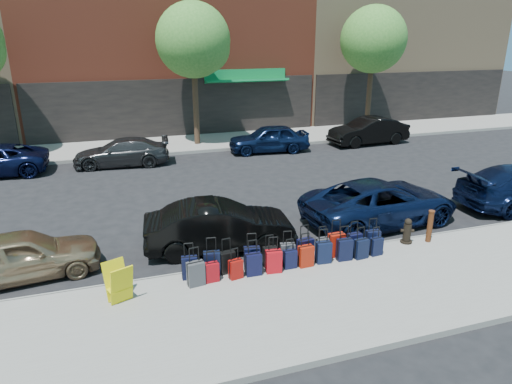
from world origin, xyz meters
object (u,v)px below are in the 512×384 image
object	(u,v)px
car_near_0	(22,255)
display_rack	(119,283)
tree_center	(196,42)
tree_right	(375,41)
suitcase_front_5	(287,254)
bollard	(430,226)
car_far_2	(269,139)
car_near_1	(220,226)
car_near_2	(380,202)
car_far_1	(122,152)
car_far_3	(368,131)
fire_hydrant	(407,232)

from	to	relation	value
car_near_0	display_rack	bearing A→B (deg)	-139.72
tree_center	tree_right	bearing A→B (deg)	0.00
suitcase_front_5	car_near_0	bearing A→B (deg)	177.10
bollard	car_far_2	bearing A→B (deg)	92.98
tree_center	car_near_1	world-z (taller)	tree_center
tree_center	car_near_0	distance (m)	15.31
tree_right	car_near_1	xyz separation A→B (m)	(-12.49, -12.65, -4.72)
suitcase_front_5	bollard	world-z (taller)	bollard
bollard	car_near_0	world-z (taller)	car_near_0
car_near_1	display_rack	bearing A→B (deg)	133.34
tree_center	car_near_2	size ratio (longest dim) A/B	1.41
car_near_2	suitcase_front_5	bearing A→B (deg)	110.53
bollard	car_near_1	distance (m)	6.00
tree_center	display_rack	xyz separation A→B (m)	(-4.83, -14.80, -4.81)
bollard	car_far_1	distance (m)	14.12
car_near_2	car_far_1	xyz separation A→B (m)	(-7.60, 9.70, -0.09)
suitcase_front_5	car_near_0	distance (m)	6.65
bollard	car_near_2	xyz separation A→B (m)	(-0.39, 1.95, 0.08)
tree_right	bollard	distance (m)	16.57
car_far_3	tree_right	bearing A→B (deg)	144.53
display_rack	car_near_1	size ratio (longest dim) A/B	0.22
car_far_3	car_near_0	bearing A→B (deg)	-61.00
car_near_2	car_near_0	bearing A→B (deg)	86.27
fire_hydrant	car_near_1	distance (m)	5.35
car_far_1	car_far_2	xyz separation A→B (m)	(7.36, 0.30, 0.08)
display_rack	car_far_2	bearing A→B (deg)	35.74
suitcase_front_5	car_far_2	size ratio (longest dim) A/B	0.22
display_rack	tree_center	bearing A→B (deg)	50.41
tree_center	car_near_1	distance (m)	13.65
car_far_2	car_far_1	bearing A→B (deg)	-81.56
suitcase_front_5	car_far_1	xyz separation A→B (m)	(-3.61, 11.64, 0.19)
car_far_2	car_far_3	distance (m)	5.85
tree_right	display_rack	distance (m)	21.84
fire_hydrant	car_far_3	distance (m)	13.17
car_far_3	suitcase_front_5	bearing A→B (deg)	-42.52
car_near_2	car_far_3	distance (m)	11.44
car_near_1	car_far_1	bearing A→B (deg)	18.80
tree_center	car_far_2	xyz separation A→B (m)	(3.14, -2.41, -4.71)
tree_center	car_near_2	xyz separation A→B (m)	(3.37, -12.41, -4.70)
display_rack	car_far_3	xyz separation A→B (m)	(13.81, 12.36, 0.14)
tree_center	car_far_2	size ratio (longest dim) A/B	1.76
tree_right	car_near_1	bearing A→B (deg)	-134.64
tree_right	bollard	bearing A→B (deg)	-115.13
car_near_1	car_far_2	world-z (taller)	car_far_2
tree_center	fire_hydrant	distance (m)	15.37
suitcase_front_5	car_far_2	xyz separation A→B (m)	(3.75, 11.94, 0.27)
car_far_1	bollard	bearing A→B (deg)	40.19
tree_right	display_rack	world-z (taller)	tree_right
car_near_1	car_near_2	xyz separation A→B (m)	(5.36, 0.24, 0.02)
tree_center	display_rack	world-z (taller)	tree_center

